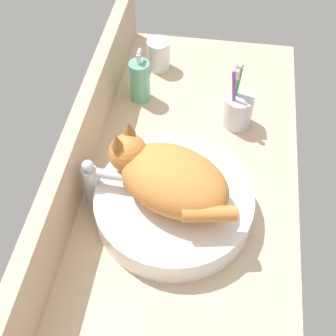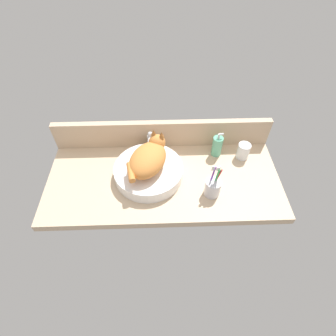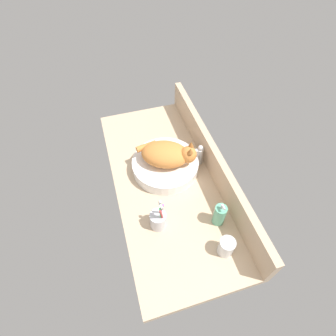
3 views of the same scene
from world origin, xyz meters
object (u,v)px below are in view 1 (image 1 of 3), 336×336
(sink_basin, at_px, (174,204))
(faucet, at_px, (95,181))
(water_glass, at_px, (159,56))
(soap_dispenser, at_px, (140,81))
(cat, at_px, (169,177))
(toothbrush_cup, at_px, (238,109))

(sink_basin, bearing_deg, faucet, 86.99)
(water_glass, bearing_deg, soap_dispenser, 168.62)
(cat, relative_size, soap_dispenser, 1.96)
(sink_basin, bearing_deg, water_glass, 12.97)
(sink_basin, xyz_separation_m, water_glass, (0.52, 0.12, 0.01))
(cat, bearing_deg, faucet, 88.40)
(faucet, bearing_deg, cat, -91.60)
(cat, bearing_deg, sink_basin, -110.62)
(faucet, distance_m, soap_dispenser, 0.37)
(soap_dispenser, relative_size, water_glass, 1.66)
(faucet, bearing_deg, toothbrush_cup, -44.94)
(sink_basin, relative_size, toothbrush_cup, 1.92)
(faucet, xyz_separation_m, water_glass, (0.51, -0.06, -0.03))
(faucet, xyz_separation_m, soap_dispenser, (0.37, -0.03, -0.01))
(toothbrush_cup, bearing_deg, cat, 156.07)
(water_glass, bearing_deg, faucet, 173.32)
(sink_basin, bearing_deg, cat, 69.38)
(sink_basin, relative_size, faucet, 2.64)
(soap_dispenser, height_order, water_glass, soap_dispenser)
(toothbrush_cup, bearing_deg, water_glass, 49.93)
(faucet, distance_m, water_glass, 0.52)
(faucet, distance_m, toothbrush_cup, 0.43)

